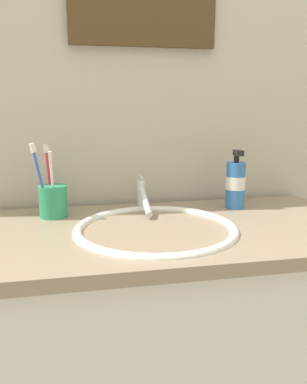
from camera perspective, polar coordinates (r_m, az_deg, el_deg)
name	(u,v)px	position (r m, az deg, el deg)	size (l,w,h in m)	color
tiled_wall_back	(142,105)	(1.25, -1.71, 12.67)	(2.28, 0.04, 2.40)	beige
vanity_counter	(162,379)	(1.21, 1.24, -25.70)	(1.08, 0.53, 0.89)	silver
sink_basin	(156,242)	(0.99, 0.35, -7.33)	(0.41, 0.41, 0.10)	white
faucet	(143,197)	(1.14, -1.55, -0.71)	(0.02, 0.17, 0.10)	silver
toothbrush_cup	(53,201)	(1.11, -14.50, -1.32)	(0.08, 0.08, 0.09)	#2D9966
toothbrush_red	(49,175)	(1.12, -15.09, 2.45)	(0.02, 0.02, 0.20)	red
toothbrush_white	(52,180)	(1.08, -14.65, 1.71)	(0.01, 0.03, 0.18)	white
toothbrush_blue	(40,176)	(1.08, -16.34, 2.22)	(0.04, 0.04, 0.20)	blue
soap_dispenser	(235,184)	(1.20, 11.92, 1.17)	(0.06, 0.06, 0.18)	#3372BF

